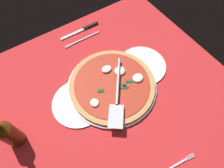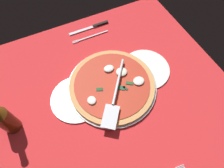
# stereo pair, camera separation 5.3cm
# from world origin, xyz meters

# --- Properties ---
(ground_plane) EXTENTS (0.96, 0.96, 0.01)m
(ground_plane) POSITION_xyz_m (0.00, 0.00, -0.00)
(ground_plane) COLOR red
(checker_pattern) EXTENTS (0.96, 0.96, 0.00)m
(checker_pattern) POSITION_xyz_m (-0.00, 0.00, 0.00)
(checker_pattern) COLOR silver
(checker_pattern) RESTS_ON ground_plane
(pizza_pan) EXTENTS (0.36, 0.36, 0.01)m
(pizza_pan) POSITION_xyz_m (0.01, 0.05, 0.01)
(pizza_pan) COLOR #B0B6B8
(pizza_pan) RESTS_ON ground_plane
(dinner_plate_left) EXTENTS (0.21, 0.21, 0.01)m
(dinner_plate_left) POSITION_xyz_m (-0.14, 0.06, 0.01)
(dinner_plate_left) COLOR silver
(dinner_plate_left) RESTS_ON ground_plane
(dinner_plate_right) EXTENTS (0.21, 0.21, 0.01)m
(dinner_plate_right) POSITION_xyz_m (0.18, 0.06, 0.01)
(dinner_plate_right) COLOR white
(dinner_plate_right) RESTS_ON ground_plane
(pizza) EXTENTS (0.35, 0.35, 0.03)m
(pizza) POSITION_xyz_m (0.01, 0.05, 0.02)
(pizza) COLOR tan
(pizza) RESTS_ON pizza_pan
(pizza_server) EXTENTS (0.21, 0.26, 0.01)m
(pizza_server) POSITION_xyz_m (-0.00, -0.01, 0.04)
(pizza_server) COLOR silver
(pizza_server) RESTS_ON pizza
(place_setting_far) EXTENTS (0.21, 0.13, 0.01)m
(place_setting_far) POSITION_xyz_m (0.06, 0.37, 0.00)
(place_setting_far) COLOR white
(place_setting_far) RESTS_ON ground_plane
(beer_bottle) EXTENTS (0.06, 0.06, 0.23)m
(beer_bottle) POSITION_xyz_m (-0.39, 0.06, 0.08)
(beer_bottle) COLOR #522C0D
(beer_bottle) RESTS_ON ground_plane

